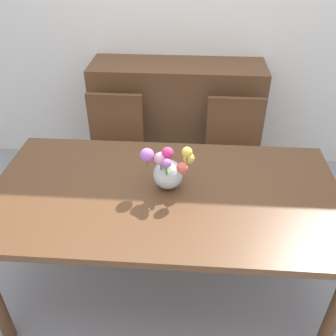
{
  "coord_description": "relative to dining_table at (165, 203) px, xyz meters",
  "views": [
    {
      "loc": [
        0.13,
        -1.54,
        1.99
      ],
      "look_at": [
        0.01,
        0.04,
        0.89
      ],
      "focal_mm": 39.68,
      "sensor_mm": 36.0,
      "label": 1
    }
  ],
  "objects": [
    {
      "name": "flower_vase",
      "position": [
        0.01,
        0.03,
        0.2
      ],
      "size": [
        0.28,
        0.18,
        0.27
      ],
      "color": "silver",
      "rests_on": "dining_table"
    },
    {
      "name": "dining_table",
      "position": [
        0.0,
        0.0,
        0.0
      ],
      "size": [
        1.87,
        0.99,
        0.77
      ],
      "color": "brown",
      "rests_on": "ground_plane"
    },
    {
      "name": "chair_left",
      "position": [
        -0.45,
        0.84,
        -0.17
      ],
      "size": [
        0.42,
        0.42,
        0.9
      ],
      "rotation": [
        0.0,
        0.0,
        3.14
      ],
      "color": "brown",
      "rests_on": "ground_plane"
    },
    {
      "name": "dresser",
      "position": [
        -0.0,
        1.33,
        -0.19
      ],
      "size": [
        1.4,
        0.47,
        1.0
      ],
      "color": "brown",
      "rests_on": "ground_plane"
    },
    {
      "name": "ground_plane",
      "position": [
        0.0,
        0.0,
        -0.69
      ],
      "size": [
        12.0,
        12.0,
        0.0
      ],
      "primitive_type": "plane",
      "color": "#939399"
    },
    {
      "name": "back_wall",
      "position": [
        0.0,
        1.6,
        0.71
      ],
      "size": [
        7.0,
        0.1,
        2.8
      ],
      "primitive_type": "cube",
      "color": "silver",
      "rests_on": "ground_plane"
    },
    {
      "name": "chair_right",
      "position": [
        0.45,
        0.84,
        -0.17
      ],
      "size": [
        0.42,
        0.42,
        0.9
      ],
      "rotation": [
        0.0,
        0.0,
        3.14
      ],
      "color": "brown",
      "rests_on": "ground_plane"
    }
  ]
}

